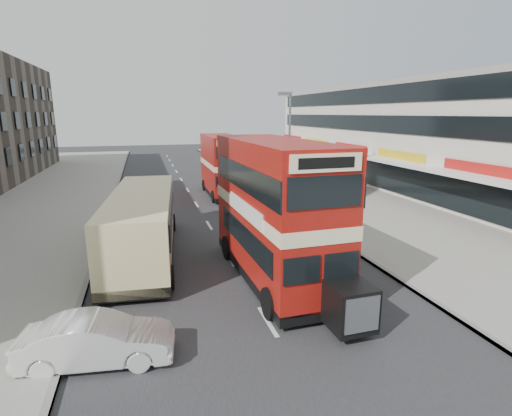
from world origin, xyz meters
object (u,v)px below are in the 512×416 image
object	(u,v)px
coach	(143,222)
car_right_c	(229,170)
car_right_a	(285,208)
cyclist	(244,194)
car_left_front	(97,340)
car_right_b	(253,188)
pedestrian_near	(312,196)
bus_main	(275,210)
street_lamp	(288,140)
bus_second	(221,165)

from	to	relation	value
coach	car_right_c	distance (m)	24.68
car_right_a	cyclist	bearing A→B (deg)	-158.99
car_left_front	car_right_b	distance (m)	23.37
coach	car_right_b	world-z (taller)	coach
car_left_front	coach	bearing A→B (deg)	-1.68
car_right_a	pedestrian_near	xyz separation A→B (m)	(2.28, 0.93, 0.44)
bus_main	cyclist	xyz separation A→B (m)	(2.21, 13.91, -2.13)
cyclist	street_lamp	bearing A→B (deg)	-27.57
car_right_b	car_right_a	bearing A→B (deg)	-1.23
bus_main	cyclist	bearing A→B (deg)	-100.85
car_right_b	car_right_c	bearing A→B (deg)	177.87
bus_main	bus_second	bearing A→B (deg)	-95.69
car_left_front	cyclist	bearing A→B (deg)	-18.60
coach	car_left_front	bearing A→B (deg)	-93.77
street_lamp	bus_main	bearing A→B (deg)	-112.33
bus_second	cyclist	distance (m)	4.20
car_left_front	cyclist	xyz separation A→B (m)	(8.67, 18.15, 0.09)
bus_second	car_right_b	distance (m)	3.27
car_right_b	bus_second	bearing A→B (deg)	-109.03
car_right_c	pedestrian_near	world-z (taller)	pedestrian_near
street_lamp	car_right_c	world-z (taller)	street_lamp
street_lamp	car_right_a	size ratio (longest dim) A/B	1.79
pedestrian_near	street_lamp	bearing A→B (deg)	-78.42
bus_second	car_left_front	xyz separation A→B (m)	(-7.65, -21.83, -1.84)
coach	car_left_front	world-z (taller)	coach
car_right_a	car_right_b	size ratio (longest dim) A/B	1.10
car_right_c	pedestrian_near	distance (m)	17.20
car_left_front	car_right_b	size ratio (longest dim) A/B	0.99
street_lamp	pedestrian_near	size ratio (longest dim) A/B	4.29
bus_second	car_right_c	world-z (taller)	bus_second
bus_second	car_left_front	size ratio (longest dim) A/B	2.13
street_lamp	bus_second	distance (m)	6.78
bus_main	car_right_c	distance (m)	27.52
bus_main	car_right_b	size ratio (longest dim) A/B	2.42
coach	car_right_c	bearing A→B (deg)	73.48
street_lamp	cyclist	bearing A→B (deg)	156.34
bus_second	bus_main	bearing A→B (deg)	86.57
car_right_c	pedestrian_near	bearing A→B (deg)	2.57
bus_main	coach	distance (m)	6.78
street_lamp	car_left_front	bearing A→B (deg)	-124.63
car_right_b	cyclist	xyz separation A→B (m)	(-1.50, -2.89, 0.18)
car_left_front	car_right_c	world-z (taller)	car_right_c
car_right_c	car_right_a	bearing A→B (deg)	-5.02
car_left_front	pedestrian_near	distance (m)	19.05
coach	pedestrian_near	world-z (taller)	coach
car_left_front	pedestrian_near	world-z (taller)	pedestrian_near
car_right_b	pedestrian_near	size ratio (longest dim) A/B	2.17
coach	street_lamp	bearing A→B (deg)	43.89
street_lamp	bus_main	world-z (taller)	street_lamp
bus_main	pedestrian_near	distance (m)	11.92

